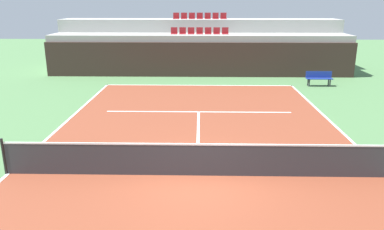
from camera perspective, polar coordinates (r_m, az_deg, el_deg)
The scene contains 13 objects.
ground_plane at distance 10.81m, azimuth 0.82°, elevation -9.21°, with size 80.00×80.00×0.00m, color #477042.
court_surface at distance 10.81m, azimuth 0.82°, elevation -9.19°, with size 11.00×24.00×0.01m, color brown.
baseline_far at distance 22.17m, azimuth 1.09°, elevation 4.54°, with size 11.00×0.10×0.00m, color white.
sideline_left at distance 12.13m, azimuth -26.16°, elevation -7.98°, with size 0.10×24.00×0.00m, color white.
service_line_far at distance 16.79m, azimuth 1.01°, elevation 0.48°, with size 8.26×0.10×0.00m, color white.
centre_service_line at distance 13.75m, azimuth 0.93°, elevation -3.29°, with size 0.10×6.40×0.00m, color white.
back_wall at distance 24.68m, azimuth 1.13°, elevation 8.41°, with size 20.10×0.30×2.23m, color #33231E.
stands_tier_lower at distance 25.98m, azimuth 1.14°, elevation 9.30°, with size 20.10×2.40×2.64m, color #9E9E99.
stands_tier_upper at distance 28.31m, azimuth 1.17°, elevation 10.83°, with size 20.10×2.40×3.53m, color #9E9E99.
seating_row_lower at distance 25.93m, azimuth 1.16°, elevation 12.49°, with size 3.90×0.44×0.44m.
seating_row_upper at distance 28.27m, azimuth 1.19°, elevation 14.66°, with size 3.90×0.44×0.44m.
tennis_net at distance 10.60m, azimuth 0.83°, elevation -6.75°, with size 11.08×0.08×1.07m.
player_bench at distance 23.18m, azimuth 18.76°, elevation 5.44°, with size 1.50×0.40×0.85m.
Camera 1 is at (0.07, -9.71, 4.76)m, focal length 35.07 mm.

